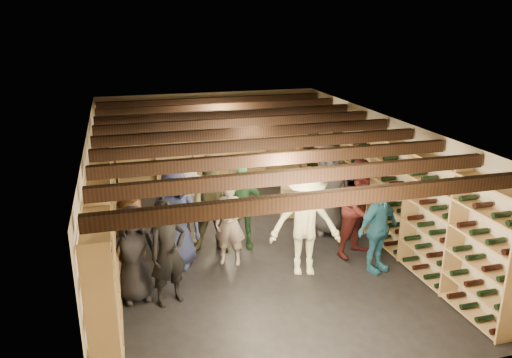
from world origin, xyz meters
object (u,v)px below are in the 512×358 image
object	(u,v)px
crate_stack_left	(194,201)
person_9	(188,207)
person_11	(326,184)
person_7	(230,223)
person_6	(175,218)
person_1	(168,253)
person_12	(330,190)
crate_loose	(311,210)
person_5	(132,238)
person_8	(361,208)
crate_stack_right	(292,201)
person_10	(241,207)
person_3	(305,223)
person_2	(214,205)
person_4	(378,229)
person_0	(134,254)

from	to	relation	value
crate_stack_left	person_9	bearing A→B (deg)	-103.38
person_11	person_7	bearing A→B (deg)	-131.82
person_6	crate_stack_left	bearing A→B (deg)	92.65
person_1	person_7	xyz separation A→B (m)	(1.19, 1.00, -0.06)
crate_stack_left	person_7	xyz separation A→B (m)	(0.32, -2.18, 0.35)
person_12	crate_loose	bearing A→B (deg)	98.85
person_5	person_8	world-z (taller)	person_8
crate_stack_left	person_12	size ratio (longest dim) A/B	0.46
person_8	person_5	bearing A→B (deg)	155.47
person_6	person_12	size ratio (longest dim) A/B	0.99
crate_stack_right	person_5	size ratio (longest dim) A/B	0.43
crate_loose	person_10	world-z (taller)	person_10
crate_loose	person_3	bearing A→B (deg)	-114.46
crate_loose	person_5	xyz separation A→B (m)	(-3.95, -2.00, 0.70)
person_7	person_11	world-z (taller)	person_11
person_9	person_1	bearing A→B (deg)	-108.27
crate_stack_left	person_9	world-z (taller)	person_9
person_2	person_12	world-z (taller)	person_2
person_6	person_8	bearing A→B (deg)	11.43
crate_stack_left	person_4	size ratio (longest dim) A/B	0.54
person_0	person_3	size ratio (longest dim) A/B	0.84
person_1	person_10	world-z (taller)	person_1
crate_stack_right	person_3	xyz separation A→B (m)	(-0.67, -2.49, 0.59)
person_1	person_12	bearing A→B (deg)	4.25
person_0	person_7	bearing A→B (deg)	15.86
crate_stack_left	person_5	world-z (taller)	person_5
person_1	crate_loose	bearing A→B (deg)	15.85
person_0	crate_stack_right	bearing A→B (deg)	27.71
person_0	person_9	bearing A→B (deg)	49.82
crate_stack_right	person_6	xyz separation A→B (m)	(-2.73, -1.62, 0.57)
person_4	person_11	distance (m)	2.24
person_5	person_8	size ratio (longest dim) A/B	0.86
person_4	person_11	size ratio (longest dim) A/B	0.92
crate_stack_right	person_0	distance (m)	4.34
person_1	person_9	size ratio (longest dim) A/B	1.10
crate_loose	person_7	bearing A→B (deg)	-141.64
crate_stack_left	person_6	world-z (taller)	person_6
person_3	person_10	distance (m)	1.53
crate_stack_right	person_4	size ratio (longest dim) A/B	0.43
crate_loose	person_9	bearing A→B (deg)	-164.53
person_10	person_4	bearing A→B (deg)	-29.81
person_9	crate_loose	bearing A→B (deg)	13.59
person_1	crate_stack_left	bearing A→B (deg)	51.61
person_5	person_7	distance (m)	1.70
person_11	person_12	xyz separation A→B (m)	(-0.16, -0.53, 0.07)
crate_stack_left	person_4	world-z (taller)	person_4
person_4	person_6	bearing A→B (deg)	140.06
person_3	person_9	xyz separation A→B (m)	(-1.73, 1.69, -0.17)
person_2	person_9	distance (m)	0.65
crate_stack_left	person_11	distance (m)	2.86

